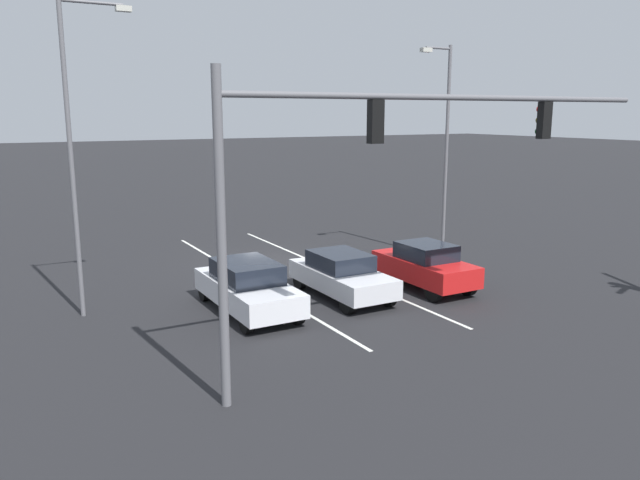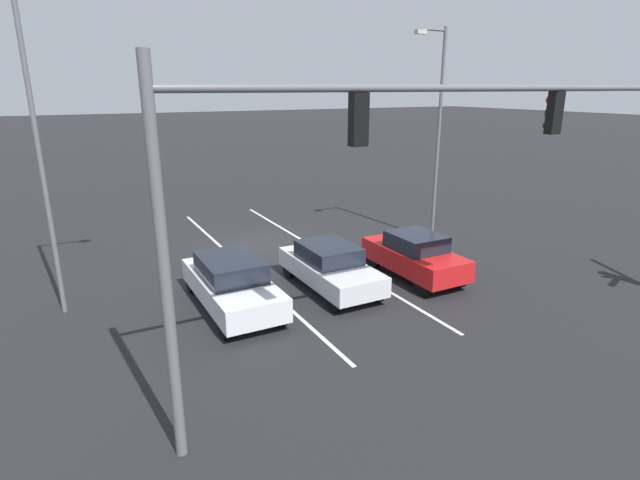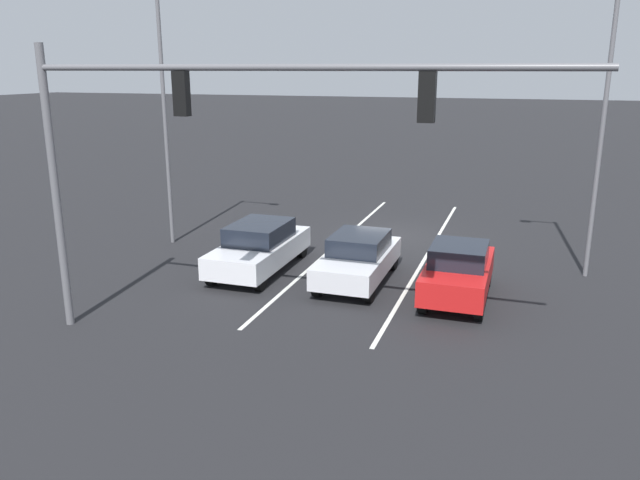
{
  "view_description": "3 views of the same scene",
  "coord_description": "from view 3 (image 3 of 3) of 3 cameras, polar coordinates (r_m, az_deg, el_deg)",
  "views": [
    {
      "loc": [
        10.22,
        22.84,
        6.01
      ],
      "look_at": [
        0.83,
        6.02,
        2.08
      ],
      "focal_mm": 35.0,
      "sensor_mm": 36.0,
      "label": 1
    },
    {
      "loc": [
        7.34,
        19.16,
        6.38
      ],
      "look_at": [
        0.74,
        6.72,
        2.06
      ],
      "focal_mm": 28.0,
      "sensor_mm": 36.0,
      "label": 2
    },
    {
      "loc": [
        -4.83,
        23.38,
        6.35
      ],
      "look_at": [
        1.33,
        5.07,
        1.02
      ],
      "focal_mm": 35.0,
      "sensor_mm": 36.0,
      "label": 3
    }
  ],
  "objects": [
    {
      "name": "lane_stripe_left_divider",
      "position": [
        22.38,
        9.8,
        -1.27
      ],
      "size": [
        0.12,
        16.3,
        0.01
      ],
      "primitive_type": "cube",
      "color": "silver",
      "rests_on": "ground_plane"
    },
    {
      "name": "ground_plane",
      "position": [
        24.71,
        6.68,
        0.43
      ],
      "size": [
        240.0,
        240.0,
        0.0
      ],
      "primitive_type": "plane",
      "color": "black"
    },
    {
      "name": "street_lamp_left_shoulder",
      "position": [
        20.59,
        24.11,
        10.04
      ],
      "size": [
        1.51,
        0.24,
        8.65
      ],
      "color": "slate",
      "rests_on": "ground_plane"
    },
    {
      "name": "car_red_leftlane_front",
      "position": [
        18.05,
        12.52,
        -2.78
      ],
      "size": [
        1.73,
        4.03,
        1.61
      ],
      "color": "red",
      "rests_on": "ground_plane"
    },
    {
      "name": "traffic_signal_gantry",
      "position": [
        14.1,
        -12.08,
        9.89
      ],
      "size": [
        12.27,
        0.37,
        6.92
      ],
      "color": "slate",
      "rests_on": "ground_plane"
    },
    {
      "name": "car_silver_midlane_front",
      "position": [
        19.08,
        3.52,
        -1.62
      ],
      "size": [
        1.78,
        4.31,
        1.49
      ],
      "color": "silver",
      "rests_on": "ground_plane"
    },
    {
      "name": "lane_stripe_center_divider",
      "position": [
        23.1,
        1.42,
        -0.52
      ],
      "size": [
        0.12,
        16.3,
        0.01
      ],
      "primitive_type": "cube",
      "color": "silver",
      "rests_on": "ground_plane"
    },
    {
      "name": "car_white_rightlane_front",
      "position": [
        20.2,
        -5.55,
        -0.6
      ],
      "size": [
        1.85,
        4.65,
        1.58
      ],
      "color": "silver",
      "rests_on": "ground_plane"
    },
    {
      "name": "street_lamp_right_shoulder",
      "position": [
        23.31,
        -13.69,
        12.28
      ],
      "size": [
        2.02,
        0.24,
        9.2
      ],
      "color": "slate",
      "rests_on": "ground_plane"
    }
  ]
}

